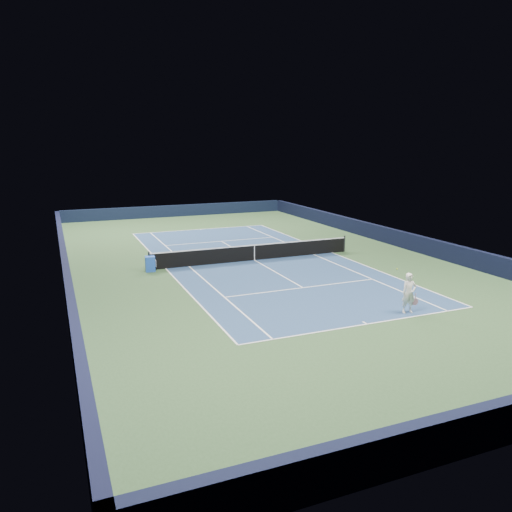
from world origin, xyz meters
name	(u,v)px	position (x,y,z in m)	size (l,w,h in m)	color
ground	(254,260)	(0.00, 0.00, 0.00)	(40.00, 40.00, 0.00)	#2D4A28
wall_far	(177,211)	(0.00, 19.82, 0.55)	(22.00, 0.35, 1.10)	black
wall_right	(399,239)	(10.82, 0.00, 0.55)	(0.35, 40.00, 1.10)	black
wall_left	(65,268)	(-10.82, 0.00, 0.55)	(0.35, 40.00, 1.10)	black
court_surface	(254,260)	(0.00, 0.00, 0.00)	(10.97, 23.77, 0.01)	navy
baseline_far	(200,229)	(0.00, 11.88, 0.01)	(10.97, 0.08, 0.00)	white
baseline_near	(367,324)	(0.00, -11.88, 0.01)	(10.97, 0.08, 0.00)	white
sideline_doubles_right	(332,253)	(5.49, 0.00, 0.01)	(0.08, 23.77, 0.00)	white
sideline_doubles_left	(166,269)	(-5.49, 0.00, 0.01)	(0.08, 23.77, 0.00)	white
sideline_singles_right	(314,254)	(4.12, 0.00, 0.01)	(0.08, 23.77, 0.00)	white
sideline_singles_left	(189,266)	(-4.12, 0.00, 0.01)	(0.08, 23.77, 0.00)	white
service_line_far	(221,241)	(0.00, 6.40, 0.01)	(8.23, 0.08, 0.00)	white
service_line_near	(303,288)	(0.00, -6.40, 0.01)	(8.23, 0.08, 0.00)	white
center_service_line	(254,260)	(0.00, 0.00, 0.01)	(0.08, 12.80, 0.00)	white
center_mark_far	(201,230)	(0.00, 11.73, 0.01)	(0.08, 0.30, 0.00)	white
center_mark_near	(365,323)	(0.00, -11.73, 0.01)	(0.08, 0.30, 0.00)	white
tennis_net	(254,252)	(0.00, 0.00, 0.50)	(12.90, 0.10, 1.07)	black
sponsor_cube	(150,264)	(-6.40, -0.26, 0.43)	(0.58, 0.53, 0.86)	blue
tennis_player	(409,293)	(2.39, -11.38, 0.87)	(0.82, 1.29, 1.73)	white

